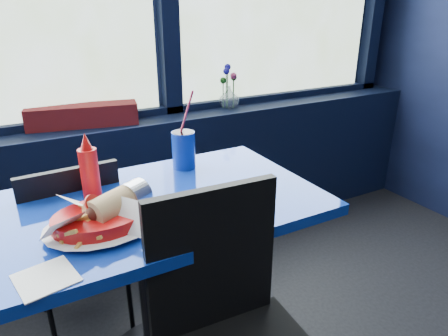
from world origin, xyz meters
TOP-DOWN VIEW (x-y plane):
  - window_sill at (0.00, 2.87)m, footprint 5.00×0.26m
  - near_table at (0.30, 2.00)m, footprint 1.20×0.70m
  - chair_near_front at (0.38, 1.54)m, footprint 0.44×0.44m
  - chair_near_back at (0.08, 2.33)m, footprint 0.39×0.40m
  - planter_box at (0.27, 2.90)m, footprint 0.56×0.25m
  - flower_vase at (1.12, 2.88)m, footprint 0.13×0.13m
  - food_basket at (0.13, 1.90)m, footprint 0.33×0.31m
  - ketchup_bottle at (0.14, 2.13)m, footprint 0.06×0.06m
  - soda_cup at (0.54, 2.24)m, footprint 0.10×0.10m
  - napkin at (-0.06, 1.72)m, footprint 0.16×0.16m

SIDE VIEW (x-z plane):
  - window_sill at x=0.00m, z-range 0.00..0.80m
  - chair_near_back at x=0.08m, z-range 0.06..0.90m
  - chair_near_front at x=0.38m, z-range 0.07..0.99m
  - near_table at x=0.30m, z-range 0.19..0.94m
  - napkin at x=-0.06m, z-range 0.75..0.75m
  - food_basket at x=0.13m, z-range 0.73..0.85m
  - soda_cup at x=0.54m, z-range 0.67..0.99m
  - planter_box at x=0.27m, z-range 0.80..0.91m
  - ketchup_bottle at x=0.14m, z-range 0.74..0.97m
  - flower_vase at x=1.12m, z-range 0.75..1.01m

